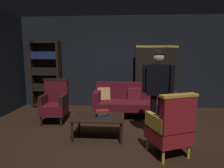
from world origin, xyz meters
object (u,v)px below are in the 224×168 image
object	(u,v)px
bookshelf	(46,73)
book_red_leather	(102,111)
coffee_table	(98,119)
folding_screen	(157,76)
armchair_gilt_accent	(171,127)
book_navy_cloth	(102,115)
velvet_couch	(134,99)
armchair_wing_left	(55,102)
standing_figure	(158,86)
book_green_cloth	(102,113)

from	to	relation	value
bookshelf	book_red_leather	bearing A→B (deg)	-46.67
bookshelf	coffee_table	bearing A→B (deg)	-48.51
folding_screen	armchair_gilt_accent	distance (m)	2.94
folding_screen	coffee_table	bearing A→B (deg)	-122.76
folding_screen	book_navy_cloth	size ratio (longest dim) A/B	9.76
velvet_couch	armchair_wing_left	bearing A→B (deg)	-161.65
armchair_wing_left	standing_figure	xyz separation A→B (m)	(2.30, -0.76, 0.54)
velvet_couch	standing_figure	xyz separation A→B (m)	(0.37, -1.40, 0.57)
bookshelf	book_green_cloth	xyz separation A→B (m)	(2.01, -2.13, -0.61)
standing_figure	book_red_leather	size ratio (longest dim) A/B	6.75
armchair_wing_left	book_red_leather	distance (m)	1.45
book_green_cloth	book_red_leather	size ratio (longest dim) A/B	0.76
folding_screen	coffee_table	distance (m)	2.76
book_green_cloth	armchair_wing_left	bearing A→B (deg)	148.84
standing_figure	book_navy_cloth	xyz separation A→B (m)	(-1.06, 0.01, -0.59)
book_green_cloth	standing_figure	bearing A→B (deg)	-0.55
velvet_couch	standing_figure	size ratio (longest dim) A/B	1.25
book_navy_cloth	bookshelf	bearing A→B (deg)	133.33
book_green_cloth	coffee_table	bearing A→B (deg)	-138.74
book_green_cloth	folding_screen	bearing A→B (deg)	57.81
folding_screen	book_red_leather	size ratio (longest dim) A/B	7.53
velvet_couch	coffee_table	size ratio (longest dim) A/B	2.12
coffee_table	armchair_wing_left	xyz separation A→B (m)	(-1.17, 0.81, 0.12)
velvet_couch	standing_figure	distance (m)	1.56
book_navy_cloth	book_green_cloth	bearing A→B (deg)	-90.00
folding_screen	book_navy_cloth	xyz separation A→B (m)	(-1.39, -2.20, -0.55)
folding_screen	bookshelf	bearing A→B (deg)	-178.82
folding_screen	book_green_cloth	size ratio (longest dim) A/B	9.88
armchair_gilt_accent	velvet_couch	bearing A→B (deg)	103.02
coffee_table	armchair_gilt_accent	xyz separation A→B (m)	(1.24, -0.63, 0.12)
folding_screen	book_navy_cloth	world-z (taller)	folding_screen
armchair_wing_left	standing_figure	bearing A→B (deg)	-18.30
velvet_couch	book_red_leather	world-z (taller)	velvet_couch
folding_screen	armchair_wing_left	distance (m)	3.04
bookshelf	folding_screen	bearing A→B (deg)	1.18
armchair_gilt_accent	book_green_cloth	distance (m)	1.36
folding_screen	standing_figure	bearing A→B (deg)	-98.38
armchair_gilt_accent	book_navy_cloth	distance (m)	1.36
standing_figure	coffee_table	bearing A→B (deg)	-177.38
book_navy_cloth	book_red_leather	bearing A→B (deg)	-153.43
book_green_cloth	book_red_leather	world-z (taller)	book_red_leather
bookshelf	standing_figure	world-z (taller)	bookshelf
bookshelf	coffee_table	distance (m)	3.01
coffee_table	velvet_couch	bearing A→B (deg)	62.39
velvet_couch	book_red_leather	xyz separation A→B (m)	(-0.69, -1.39, 0.06)
bookshelf	standing_figure	xyz separation A→B (m)	(3.07, -2.14, -0.06)
velvet_couch	coffee_table	world-z (taller)	velvet_couch
armchair_gilt_accent	armchair_wing_left	world-z (taller)	same
coffee_table	book_red_leather	size ratio (longest dim) A/B	3.96
armchair_gilt_accent	standing_figure	distance (m)	0.87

